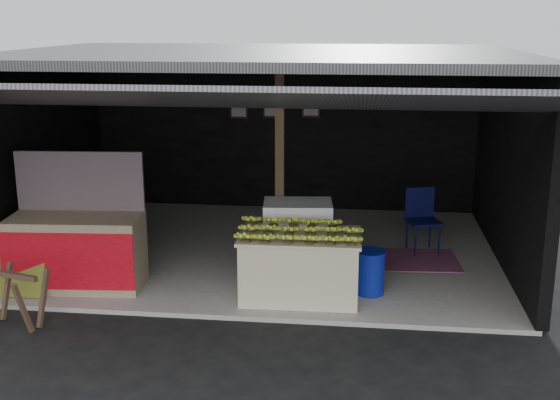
# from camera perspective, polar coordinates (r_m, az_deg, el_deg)

# --- Properties ---
(ground) EXTENTS (80.00, 80.00, 0.00)m
(ground) POSITION_cam_1_polar(r_m,az_deg,el_deg) (8.43, -3.61, -9.78)
(ground) COLOR black
(ground) RESTS_ON ground
(concrete_slab) EXTENTS (7.00, 5.00, 0.06)m
(concrete_slab) POSITION_cam_1_polar(r_m,az_deg,el_deg) (10.71, -1.22, -4.14)
(concrete_slab) COLOR gray
(concrete_slab) RESTS_ON ground
(shophouse) EXTENTS (7.40, 7.29, 3.02)m
(shophouse) POSITION_cam_1_polar(r_m,az_deg,el_deg) (10.54, -1.04, 7.13)
(shophouse) COLOR black
(shophouse) RESTS_ON ground
(banana_table) EXTENTS (1.51, 0.95, 0.82)m
(banana_table) POSITION_cam_1_polar(r_m,az_deg,el_deg) (8.78, 1.63, -5.39)
(banana_table) COLOR beige
(banana_table) RESTS_ON concrete_slab
(banana_pile) EXTENTS (1.40, 0.85, 0.16)m
(banana_pile) POSITION_cam_1_polar(r_m,az_deg,el_deg) (8.62, 1.65, -2.32)
(banana_pile) COLOR yellow
(banana_pile) RESTS_ON banana_table
(white_crate) EXTENTS (0.97, 0.71, 1.02)m
(white_crate) POSITION_cam_1_polar(r_m,az_deg,el_deg) (9.54, 1.44, -3.13)
(white_crate) COLOR white
(white_crate) RESTS_ON concrete_slab
(neighbor_stall) EXTENTS (1.73, 0.88, 1.74)m
(neighbor_stall) POSITION_cam_1_polar(r_m,az_deg,el_deg) (9.48, -16.18, -3.79)
(neighbor_stall) COLOR #998466
(neighbor_stall) RESTS_ON concrete_slab
(green_signboard) EXTENTS (0.62, 0.22, 0.92)m
(green_signboard) POSITION_cam_1_polar(r_m,az_deg,el_deg) (9.39, -20.26, -4.65)
(green_signboard) COLOR black
(green_signboard) RESTS_ON concrete_slab
(sawhorse) EXTENTS (0.74, 0.73, 0.67)m
(sawhorse) POSITION_cam_1_polar(r_m,az_deg,el_deg) (8.65, -20.82, -7.07)
(sawhorse) COLOR brown
(sawhorse) RESTS_ON ground
(water_barrel) EXTENTS (0.37, 0.37, 0.54)m
(water_barrel) POSITION_cam_1_polar(r_m,az_deg,el_deg) (9.02, 7.33, -5.93)
(water_barrel) COLOR #0E1D9B
(water_barrel) RESTS_ON concrete_slab
(plastic_chair) EXTENTS (0.56, 0.56, 0.95)m
(plastic_chair) POSITION_cam_1_polar(r_m,az_deg,el_deg) (10.71, 11.44, -1.13)
(plastic_chair) COLOR #0A0D37
(plastic_chair) RESTS_ON concrete_slab
(magenta_rug) EXTENTS (1.57, 1.10, 0.01)m
(magenta_rug) POSITION_cam_1_polar(r_m,az_deg,el_deg) (10.38, 10.17, -4.79)
(magenta_rug) COLOR maroon
(magenta_rug) RESTS_ON concrete_slab
(picture_frames) EXTENTS (1.62, 0.04, 0.46)m
(picture_frames) POSITION_cam_1_polar(r_m,az_deg,el_deg) (12.63, -0.51, 7.62)
(picture_frames) COLOR black
(picture_frames) RESTS_ON shophouse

